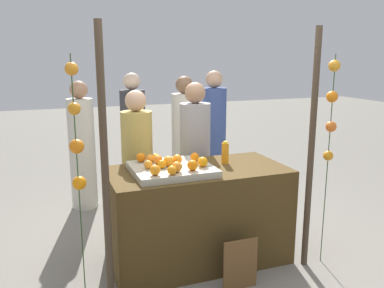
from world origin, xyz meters
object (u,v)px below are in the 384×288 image
Objects in this scene: stall_counter at (198,215)px; juice_bottle at (225,153)px; vendor_right at (195,163)px; vendor_left at (138,172)px; orange_1 at (156,157)px; chalkboard_sign at (240,265)px; orange_0 at (168,161)px.

stall_counter is 7.46× the size of juice_bottle.
stall_counter is at bearing -108.77° from vendor_right.
vendor_left is 0.96× the size of vendor_right.
orange_1 is 0.05× the size of vendor_left.
chalkboard_sign is (-0.16, -0.67, -0.78)m from juice_bottle.
chalkboard_sign is at bearing -76.14° from stall_counter.
stall_counter is 0.62m from orange_0.
orange_1 is at bearing -80.96° from vendor_left.
juice_bottle is 0.14× the size of vendor_left.
chalkboard_sign is at bearing -65.09° from vendor_left.
juice_bottle reaches higher than orange_1.
vendor_left reaches higher than orange_0.
juice_bottle is at bearing 10.65° from orange_0.
vendor_right reaches higher than chalkboard_sign.
vendor_left reaches higher than juice_bottle.
orange_0 is at bearing -78.75° from vendor_left.
chalkboard_sign is 1.35m from vendor_right.
orange_1 is 0.16× the size of chalkboard_sign.
juice_bottle is at bearing 76.16° from chalkboard_sign.
vendor_right is at bearing 53.31° from orange_0.
juice_bottle is 1.04m from chalkboard_sign.
chalkboard_sign is at bearing -52.23° from orange_0.
orange_0 reaches higher than chalkboard_sign.
orange_0 is at bearing -173.84° from stall_counter.
orange_0 is 0.61m from juice_bottle.
vendor_left is (-0.56, 1.21, 0.52)m from chalkboard_sign.
vendor_right reaches higher than orange_1.
vendor_right is (0.51, 0.68, -0.24)m from orange_0.
chalkboard_sign is 0.28× the size of vendor_right.
orange_1 is (-0.34, 0.17, 0.54)m from stall_counter.
vendor_right is at bearing 2.65° from vendor_left.
orange_0 is 0.21m from orange_1.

